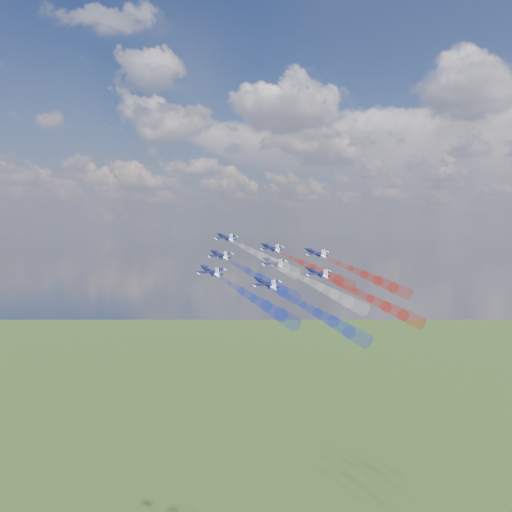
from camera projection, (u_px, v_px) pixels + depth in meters
The scene contains 16 objects.
jet_lead at pixel (225, 237), 188.14m from camera, with size 8.85×11.06×2.95m, color black, non-canonical shape.
trail_lead at pixel (262, 256), 171.27m from camera, with size 3.69×33.89×3.69m, color white, non-canonical shape.
jet_inner_left at pixel (219, 255), 173.32m from camera, with size 8.85×11.06×2.95m, color black, non-canonical shape.
trail_inner_left at pixel (259, 277), 156.44m from camera, with size 3.69×33.89×3.69m, color #1A34DD, non-canonical shape.
jet_inner_right at pixel (271, 248), 184.17m from camera, with size 8.85×11.06×2.95m, color black, non-canonical shape.
trail_inner_right at pixel (313, 268), 167.29m from camera, with size 3.69×33.89×3.69m, color red, non-canonical shape.
jet_outer_left at pixel (210, 271), 155.71m from camera, with size 8.85×11.06×2.95m, color black, non-canonical shape.
trail_outer_left at pixel (254, 298), 138.83m from camera, with size 3.69×33.89×3.69m, color #1A34DD, non-canonical shape.
jet_center_third at pixel (273, 263), 166.76m from camera, with size 8.85×11.06×2.95m, color black, non-canonical shape.
trail_center_third at pixel (320, 287), 149.88m from camera, with size 3.69×33.89×3.69m, color white, non-canonical shape.
jet_outer_right at pixel (316, 253), 179.06m from camera, with size 8.85×11.06×2.95m, color black, non-canonical shape.
trail_outer_right at pixel (364, 274), 162.18m from camera, with size 3.69×33.89×3.69m, color red, non-canonical shape.
jet_rear_left at pixel (265, 283), 151.14m from camera, with size 8.85×11.06×2.95m, color black, non-canonical shape.
trail_rear_left at pixel (317, 313), 134.27m from camera, with size 3.69×33.89×3.69m, color #1A34DD, non-canonical shape.
jet_rear_right at pixel (317, 273), 163.21m from camera, with size 8.85×11.06×2.95m, color black, non-canonical shape.
trail_rear_right at pixel (370, 299), 146.34m from camera, with size 3.69×33.89×3.69m, color red, non-canonical shape.
Camera 1 is at (70.06, -128.40, 161.28)m, focal length 38.89 mm.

